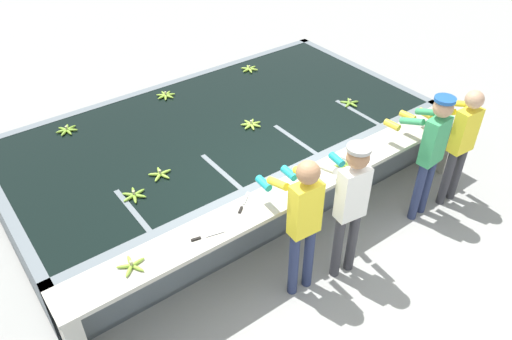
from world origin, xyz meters
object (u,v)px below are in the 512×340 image
Objects in this scene: banana_bunch_floating_4 at (160,174)px; banana_bunch_floating_1 at (166,95)px; banana_bunch_ledge_1 at (132,266)px; knife_0 at (242,206)px; banana_bunch_floating_0 at (134,195)px; worker_3 at (461,137)px; banana_bunch_floating_3 at (67,130)px; worker_0 at (303,216)px; banana_bunch_ledge_0 at (344,164)px; worker_2 at (431,146)px; banana_bunch_floating_2 at (350,103)px; banana_bunch_floating_5 at (251,124)px; knife_1 at (203,237)px; worker_1 at (350,199)px; banana_bunch_floating_6 at (249,69)px.

banana_bunch_floating_1 is at bearing 59.53° from banana_bunch_floating_4.
knife_0 is at bearing 3.53° from banana_bunch_ledge_1.
worker_3 is at bearing -21.37° from banana_bunch_floating_0.
banana_bunch_floating_1 is at bearing 2.14° from banana_bunch_floating_3.
worker_0 is 6.20× the size of banana_bunch_floating_1.
worker_2 is at bearing -24.89° from banana_bunch_ledge_0.
knife_0 is at bearing 167.76° from worker_3.
banana_bunch_floating_3 is at bearing 153.81° from banana_bunch_floating_2.
banana_bunch_floating_0 is 1.02× the size of banana_bunch_floating_2.
banana_bunch_ledge_1 is at bearing -116.95° from banana_bunch_floating_0.
worker_2 reaches higher than worker_3.
banana_bunch_floating_3 is 3.57m from banana_bunch_ledge_0.
worker_2 is 5.93× the size of knife_0.
knife_0 is (-1.03, -1.24, -0.01)m from banana_bunch_floating_5.
worker_2 is 6.18× the size of banana_bunch_floating_5.
banana_bunch_floating_0 is 0.81× the size of knife_1.
banana_bunch_floating_2 is at bearing 19.32° from knife_0.
banana_bunch_floating_0 is at bearing 104.81° from knife_1.
knife_1 is at bearing -97.15° from banana_bunch_floating_4.
worker_1 is at bearing -60.60° from banana_bunch_floating_3.
knife_0 and knife_1 have the same top height.
banana_bunch_ledge_0 reaches higher than banana_bunch_floating_4.
knife_1 is (-0.58, -0.15, 0.00)m from knife_0.
worker_3 reaches higher than banana_bunch_floating_1.
banana_bunch_floating_5 is (1.47, 0.24, -0.00)m from banana_bunch_floating_4.
banana_bunch_floating_5 is 1.02× the size of banana_bunch_ledge_1.
worker_2 reaches higher than banana_bunch_floating_6.
banana_bunch_floating_2 is (0.13, 1.45, -0.11)m from worker_2.
worker_3 is 5.92× the size of banana_bunch_ledge_0.
worker_0 reaches higher than banana_bunch_ledge_1.
banana_bunch_floating_4 is (-2.79, 1.58, -0.11)m from worker_2.
banana_bunch_floating_1 is (-2.39, 3.25, -0.04)m from worker_3.
banana_bunch_floating_3 reaches higher than knife_1.
banana_bunch_floating_6 is 0.81× the size of knife_1.
banana_bunch_floating_5 is (-1.45, 0.37, -0.00)m from banana_bunch_floating_2.
banana_bunch_ledge_0 is at bearing -137.83° from banana_bunch_floating_2.
worker_3 is 5.92× the size of banana_bunch_floating_5.
banana_bunch_floating_4 and banana_bunch_floating_5 have the same top height.
worker_0 is 0.56m from worker_1.
banana_bunch_floating_5 is at bearing 9.35° from banana_bunch_floating_4.
worker_2 is 3.70m from banana_bunch_ledge_1.
worker_3 is at bearing -53.61° from banana_bunch_floating_1.
banana_bunch_floating_0 is 1.00× the size of banana_bunch_floating_3.
banana_bunch_ledge_0 is at bearing -102.69° from banana_bunch_floating_6.
banana_bunch_ledge_0 is (-0.61, -2.72, 0.00)m from banana_bunch_floating_6.
banana_bunch_ledge_1 is at bearing -124.04° from banana_bunch_floating_1.
worker_0 is at bearing -156.49° from banana_bunch_ledge_0.
knife_1 is at bearing -179.53° from banana_bunch_ledge_0.
banana_bunch_floating_6 is (1.11, 3.29, -0.12)m from worker_1.
knife_0 is 0.60m from knife_1.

